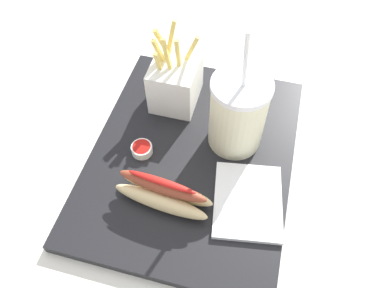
% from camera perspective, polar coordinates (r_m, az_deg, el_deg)
% --- Properties ---
extents(ground_plane, '(2.40, 2.40, 0.02)m').
position_cam_1_polar(ground_plane, '(0.70, -0.00, -2.85)').
color(ground_plane, silver).
extents(food_tray, '(0.46, 0.36, 0.02)m').
position_cam_1_polar(food_tray, '(0.69, -0.00, -1.95)').
color(food_tray, black).
rests_on(food_tray, ground_plane).
extents(soda_cup, '(0.10, 0.10, 0.25)m').
position_cam_1_polar(soda_cup, '(0.64, 6.99, 4.64)').
color(soda_cup, beige).
rests_on(soda_cup, food_tray).
extents(fries_basket, '(0.10, 0.09, 0.17)m').
position_cam_1_polar(fries_basket, '(0.73, -2.53, 9.58)').
color(fries_basket, white).
rests_on(fries_basket, food_tray).
extents(hot_dog_1, '(0.07, 0.16, 0.07)m').
position_cam_1_polar(hot_dog_1, '(0.61, -4.40, -7.45)').
color(hot_dog_1, '#E5C689').
rests_on(hot_dog_1, food_tray).
extents(ketchup_cup_1, '(0.04, 0.04, 0.02)m').
position_cam_1_polar(ketchup_cup_1, '(0.68, -7.65, -0.73)').
color(ketchup_cup_1, white).
rests_on(ketchup_cup_1, food_tray).
extents(napkin_stack, '(0.15, 0.13, 0.01)m').
position_cam_1_polar(napkin_stack, '(0.63, 8.49, -8.59)').
color(napkin_stack, white).
rests_on(napkin_stack, food_tray).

